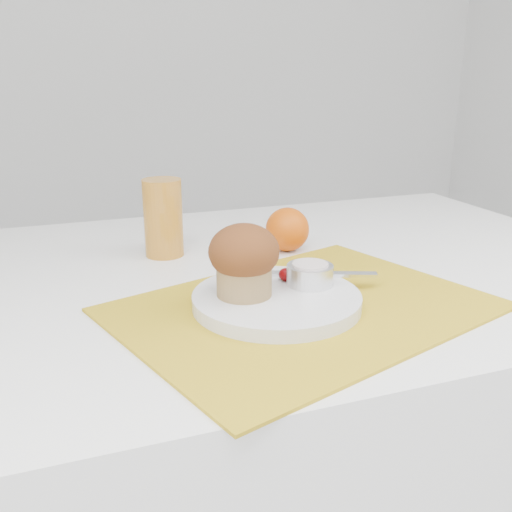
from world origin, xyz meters
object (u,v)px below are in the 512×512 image
object	(u,v)px
plate	(277,300)
juice_glass	(163,218)
orange	(287,229)
muffin	(244,259)
table	(274,458)

from	to	relation	value
plate	juice_glass	xyz separation A→B (m)	(-0.09, 0.28, 0.05)
juice_glass	plate	bearing A→B (deg)	-71.84
plate	orange	size ratio (longest dim) A/B	2.92
orange	plate	bearing A→B (deg)	-115.97
muffin	plate	bearing A→B (deg)	-15.44
table	orange	size ratio (longest dim) A/B	15.63
table	orange	world-z (taller)	orange
orange	juice_glass	xyz separation A→B (m)	(-0.21, 0.05, 0.03)
plate	muffin	size ratio (longest dim) A/B	2.34
table	orange	bearing A→B (deg)	54.74
orange	juice_glass	size ratio (longest dim) A/B	0.58
orange	muffin	bearing A→B (deg)	-124.83
table	muffin	size ratio (longest dim) A/B	12.54
table	plate	bearing A→B (deg)	-111.60
table	orange	xyz separation A→B (m)	(0.05, 0.07, 0.41)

